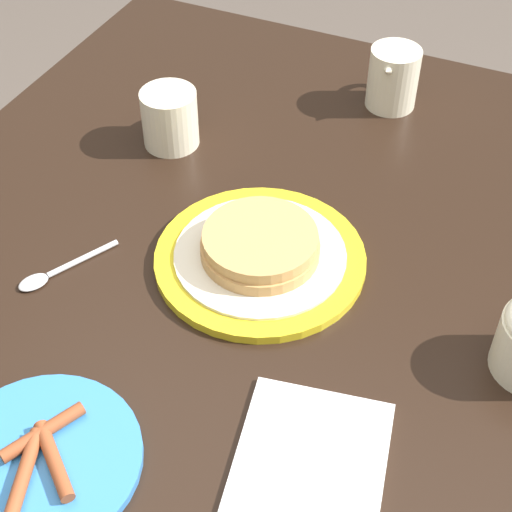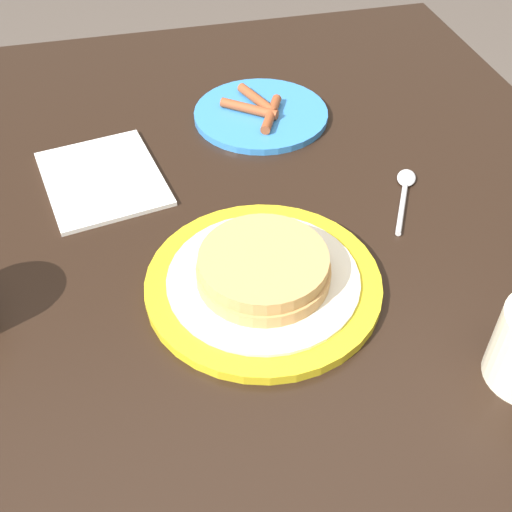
{
  "view_description": "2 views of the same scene",
  "coord_description": "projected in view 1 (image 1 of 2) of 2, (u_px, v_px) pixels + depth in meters",
  "views": [
    {
      "loc": [
        -0.56,
        -0.3,
        1.41
      ],
      "look_at": [
        0.04,
        -0.04,
        0.76
      ],
      "focal_mm": 55.0,
      "sensor_mm": 36.0,
      "label": 1
    },
    {
      "loc": [
        0.52,
        -0.15,
        1.24
      ],
      "look_at": [
        0.04,
        -0.04,
        0.76
      ],
      "focal_mm": 45.0,
      "sensor_mm": 36.0,
      "label": 2
    }
  ],
  "objects": [
    {
      "name": "dining_table",
      "position": [
        220.0,
        349.0,
        1.01
      ],
      "size": [
        1.22,
        0.92,
        0.73
      ],
      "color": "black",
      "rests_on": "ground_plane"
    },
    {
      "name": "pancake_plate",
      "position": [
        260.0,
        253.0,
        0.94
      ],
      "size": [
        0.26,
        0.26,
        0.05
      ],
      "color": "gold",
      "rests_on": "dining_table"
    },
    {
      "name": "side_plate_bacon",
      "position": [
        41.0,
        460.0,
        0.75
      ],
      "size": [
        0.2,
        0.2,
        0.02
      ],
      "color": "#337AC6",
      "rests_on": "dining_table"
    },
    {
      "name": "coffee_mug",
      "position": [
        171.0,
        117.0,
        1.1
      ],
      "size": [
        0.11,
        0.08,
        0.08
      ],
      "color": "beige",
      "rests_on": "dining_table"
    },
    {
      "name": "creamer_pitcher",
      "position": [
        393.0,
        77.0,
        1.16
      ],
      "size": [
        0.12,
        0.08,
        0.1
      ],
      "color": "beige",
      "rests_on": "dining_table"
    },
    {
      "name": "napkin",
      "position": [
        309.0,
        467.0,
        0.75
      ],
      "size": [
        0.2,
        0.17,
        0.01
      ],
      "color": "white",
      "rests_on": "dining_table"
    },
    {
      "name": "spoon",
      "position": [
        53.0,
        273.0,
        0.94
      ],
      "size": [
        0.12,
        0.08,
        0.01
      ],
      "color": "silver",
      "rests_on": "dining_table"
    }
  ]
}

